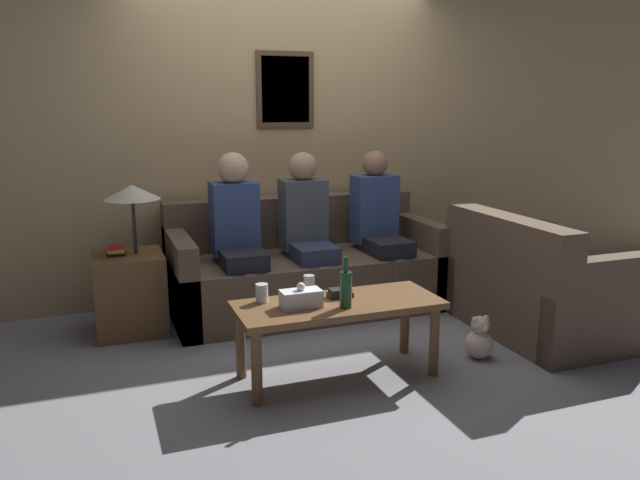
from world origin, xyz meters
name	(u,v)px	position (x,y,z in m)	size (l,w,h in m)	color
ground_plane	(329,330)	(0.00, 0.00, 0.00)	(16.00, 16.00, 0.00)	gray
wall_back	(284,139)	(0.00, 1.03, 1.30)	(9.00, 0.08, 2.60)	tan
couch_main	(304,271)	(0.00, 0.54, 0.30)	(2.08, 0.92, 0.85)	brown
couch_side	(542,290)	(1.40, -0.54, 0.30)	(0.92, 1.24, 0.85)	brown
coffee_table	(338,313)	(-0.23, -0.74, 0.40)	(1.21, 0.49, 0.47)	brown
side_table_with_lamp	(130,283)	(-1.33, 0.46, 0.36)	(0.49, 0.48, 1.05)	brown
wine_bottle	(346,288)	(-0.23, -0.85, 0.58)	(0.07, 0.07, 0.30)	#19421E
drinking_glass	(262,293)	(-0.65, -0.59, 0.52)	(0.07, 0.07, 0.11)	silver
book_stack	(340,293)	(-0.19, -0.66, 0.49)	(0.15, 0.09, 0.05)	black
soda_can	(309,285)	(-0.35, -0.55, 0.53)	(0.07, 0.07, 0.12)	#BCBCC1
tissue_box	(301,298)	(-0.47, -0.75, 0.52)	(0.23, 0.12, 0.14)	silver
person_left	(238,231)	(-0.55, 0.41, 0.69)	(0.34, 0.59, 1.25)	black
person_middle	(308,227)	(-0.02, 0.41, 0.68)	(0.34, 0.58, 1.23)	#2D334C
person_right	(380,223)	(0.59, 0.41, 0.67)	(0.34, 0.61, 1.23)	black
teddy_bear	(479,340)	(0.72, -0.80, 0.12)	(0.18, 0.18, 0.28)	beige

